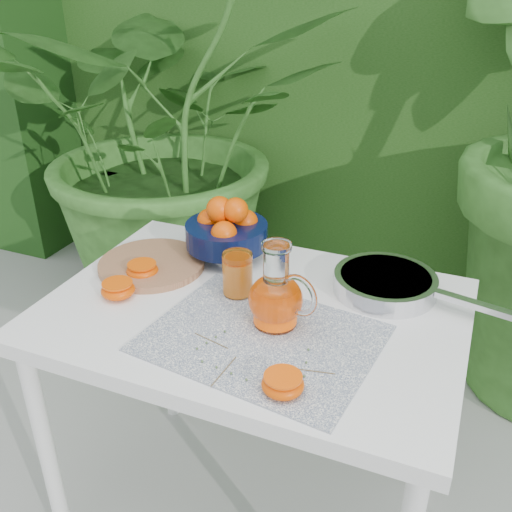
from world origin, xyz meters
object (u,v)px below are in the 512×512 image
at_px(white_table, 253,334).
at_px(cutting_board, 152,264).
at_px(fruit_bowl, 227,229).
at_px(juice_pitcher, 276,297).
at_px(saute_pan, 387,283).

xyz_separation_m(white_table, cutting_board, (-0.33, 0.08, 0.09)).
relative_size(white_table, cutting_board, 3.46).
height_order(cutting_board, fruit_bowl, fruit_bowl).
bearing_deg(fruit_bowl, juice_pitcher, -47.19).
bearing_deg(juice_pitcher, fruit_bowl, 132.81).
bearing_deg(cutting_board, white_table, -13.33).
bearing_deg(saute_pan, juice_pitcher, -129.85).
bearing_deg(white_table, saute_pan, 34.45).
bearing_deg(white_table, fruit_bowl, 127.90).
distance_m(white_table, cutting_board, 0.35).
bearing_deg(juice_pitcher, cutting_board, 162.58).
relative_size(white_table, juice_pitcher, 4.88).
bearing_deg(cutting_board, saute_pan, 10.61).
distance_m(juice_pitcher, saute_pan, 0.32).
xyz_separation_m(juice_pitcher, saute_pan, (0.20, 0.25, -0.05)).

